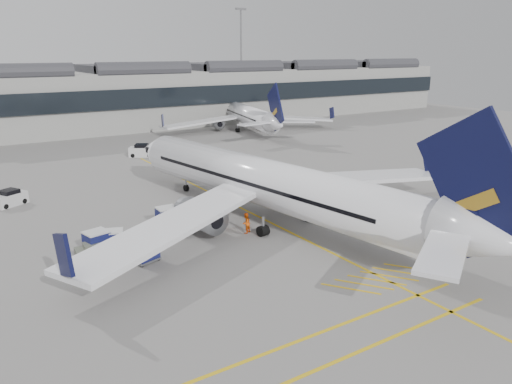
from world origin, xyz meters
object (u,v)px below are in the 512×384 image
belt_loader (203,211)px  pushback_tug (92,252)px  airliner_main (271,185)px  baggage_cart_a (167,217)px  ramp_agent_b (246,223)px  ramp_agent_a (222,218)px

belt_loader → pushback_tug: belt_loader is taller
airliner_main → pushback_tug: (-16.02, 0.34, -2.96)m
baggage_cart_a → airliner_main: bearing=-22.1°
ramp_agent_b → airliner_main: bearing=172.5°
ramp_agent_a → pushback_tug: ramp_agent_a is taller
baggage_cart_a → ramp_agent_a: (4.06, -2.60, -0.07)m
airliner_main → ramp_agent_b: 4.42m
airliner_main → pushback_tug: airliner_main is taller
belt_loader → pushback_tug: size_ratio=1.81×
baggage_cart_a → ramp_agent_a: 4.82m
airliner_main → ramp_agent_b: size_ratio=25.02×
baggage_cart_a → pushback_tug: baggage_cart_a is taller
airliner_main → pushback_tug: bearing=170.4°
ramp_agent_b → pushback_tug: bearing=-32.0°
ramp_agent_a → belt_loader: bearing=40.6°
airliner_main → baggage_cart_a: 9.64m
airliner_main → ramp_agent_a: airliner_main is taller
belt_loader → ramp_agent_b: size_ratio=2.42×
belt_loader → pushback_tug: (-11.61, -4.53, 0.07)m
ramp_agent_b → belt_loader: bearing=-105.6°
airliner_main → belt_loader: 7.24m
airliner_main → belt_loader: airliner_main is taller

